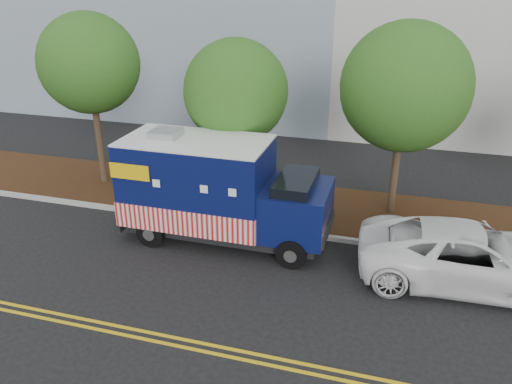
# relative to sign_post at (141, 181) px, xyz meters

# --- Properties ---
(ground) EXTENTS (120.00, 120.00, 0.00)m
(ground) POSITION_rel_sign_post_xyz_m (3.25, -1.68, -1.20)
(ground) COLOR black
(ground) RESTS_ON ground
(curb) EXTENTS (120.00, 0.18, 0.15)m
(curb) POSITION_rel_sign_post_xyz_m (3.25, -0.28, -1.12)
(curb) COLOR #9E9E99
(curb) RESTS_ON ground
(mulch_strip) EXTENTS (120.00, 4.00, 0.15)m
(mulch_strip) POSITION_rel_sign_post_xyz_m (3.25, 1.82, -1.12)
(mulch_strip) COLOR black
(mulch_strip) RESTS_ON ground
(centerline_near) EXTENTS (120.00, 0.10, 0.01)m
(centerline_near) POSITION_rel_sign_post_xyz_m (3.25, -6.13, -1.19)
(centerline_near) COLOR gold
(centerline_near) RESTS_ON ground
(centerline_far) EXTENTS (120.00, 0.10, 0.01)m
(centerline_far) POSITION_rel_sign_post_xyz_m (3.25, -6.38, -1.19)
(centerline_far) COLOR gold
(centerline_far) RESTS_ON ground
(tree_a) EXTENTS (3.79, 3.79, 6.83)m
(tree_a) POSITION_rel_sign_post_xyz_m (-2.75, 1.85, 3.72)
(tree_a) COLOR #38281C
(tree_a) RESTS_ON ground
(tree_b) EXTENTS (3.64, 3.64, 6.12)m
(tree_b) POSITION_rel_sign_post_xyz_m (3.17, 1.52, 3.09)
(tree_b) COLOR #38281C
(tree_b) RESTS_ON ground
(tree_c) EXTENTS (4.26, 4.26, 6.78)m
(tree_c) POSITION_rel_sign_post_xyz_m (8.77, 2.17, 3.44)
(tree_c) COLOR #38281C
(tree_c) RESTS_ON ground
(sign_post) EXTENTS (0.06, 0.06, 2.40)m
(sign_post) POSITION_rel_sign_post_xyz_m (0.00, 0.00, 0.00)
(sign_post) COLOR #473828
(sign_post) RESTS_ON ground
(food_truck) EXTENTS (6.79, 2.63, 3.57)m
(food_truck) POSITION_rel_sign_post_xyz_m (3.29, -1.11, 0.41)
(food_truck) COLOR black
(food_truck) RESTS_ON ground
(white_car) EXTENTS (6.26, 3.11, 1.70)m
(white_car) POSITION_rel_sign_post_xyz_m (11.02, -1.61, -0.35)
(white_car) COLOR white
(white_car) RESTS_ON ground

